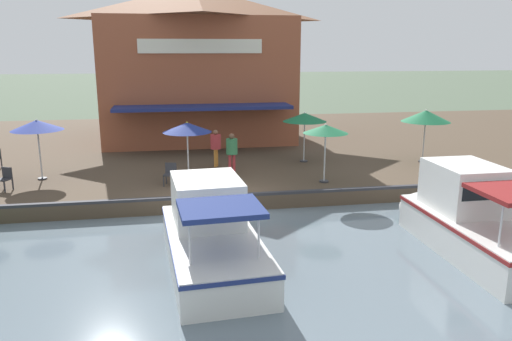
{
  "coord_description": "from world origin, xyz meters",
  "views": [
    {
      "loc": [
        16.83,
        -1.55,
        5.72
      ],
      "look_at": [
        -1.0,
        1.58,
        1.3
      ],
      "focal_mm": 35.0,
      "sensor_mm": 36.0,
      "label": 1
    }
  ],
  "objects_px": {
    "patio_umbrella_mid_patio_right": "(187,128)",
    "person_at_quay_edge": "(216,144)",
    "motorboat_distant_upstream": "(209,231)",
    "tree_downstream_bank": "(161,43)",
    "cafe_chair_back_row_seat": "(5,178)",
    "patio_umbrella_mid_patio_left": "(37,125)",
    "person_mid_patio": "(232,148)",
    "cafe_chair_beside_entrance": "(170,173)",
    "motorboat_mid_row": "(467,219)",
    "patio_umbrella_far_corner": "(426,116)",
    "patio_umbrella_by_entrance": "(326,129)",
    "patio_umbrella_near_quay_edge": "(305,117)",
    "waterfront_restaurant": "(196,62)"
  },
  "relations": [
    {
      "from": "person_mid_patio",
      "to": "motorboat_mid_row",
      "type": "xyz_separation_m",
      "value": [
        7.94,
        5.86,
        -0.74
      ]
    },
    {
      "from": "patio_umbrella_far_corner",
      "to": "patio_umbrella_mid_patio_left",
      "type": "distance_m",
      "value": 16.69
    },
    {
      "from": "cafe_chair_beside_entrance",
      "to": "cafe_chair_back_row_seat",
      "type": "height_order",
      "value": "same"
    },
    {
      "from": "patio_umbrella_by_entrance",
      "to": "patio_umbrella_near_quay_edge",
      "type": "xyz_separation_m",
      "value": [
        -3.69,
        0.18,
        -0.03
      ]
    },
    {
      "from": "patio_umbrella_near_quay_edge",
      "to": "person_mid_patio",
      "type": "relative_size",
      "value": 1.37
    },
    {
      "from": "person_mid_patio",
      "to": "patio_umbrella_mid_patio_left",
      "type": "bearing_deg",
      "value": -92.16
    },
    {
      "from": "patio_umbrella_mid_patio_left",
      "to": "cafe_chair_back_row_seat",
      "type": "distance_m",
      "value": 2.44
    },
    {
      "from": "patio_umbrella_mid_patio_right",
      "to": "person_mid_patio",
      "type": "bearing_deg",
      "value": 115.97
    },
    {
      "from": "patio_umbrella_near_quay_edge",
      "to": "person_at_quay_edge",
      "type": "bearing_deg",
      "value": -86.4
    },
    {
      "from": "patio_umbrella_mid_patio_left",
      "to": "patio_umbrella_by_entrance",
      "type": "bearing_deg",
      "value": 77.86
    },
    {
      "from": "patio_umbrella_by_entrance",
      "to": "patio_umbrella_mid_patio_right",
      "type": "height_order",
      "value": "patio_umbrella_mid_patio_right"
    },
    {
      "from": "person_mid_patio",
      "to": "motorboat_mid_row",
      "type": "bearing_deg",
      "value": 36.44
    },
    {
      "from": "cafe_chair_beside_entrance",
      "to": "motorboat_distant_upstream",
      "type": "height_order",
      "value": "motorboat_distant_upstream"
    },
    {
      "from": "cafe_chair_back_row_seat",
      "to": "patio_umbrella_mid_patio_left",
      "type": "bearing_deg",
      "value": 146.77
    },
    {
      "from": "patio_umbrella_near_quay_edge",
      "to": "patio_umbrella_mid_patio_right",
      "type": "distance_m",
      "value": 5.99
    },
    {
      "from": "motorboat_distant_upstream",
      "to": "tree_downstream_bank",
      "type": "distance_m",
      "value": 22.52
    },
    {
      "from": "patio_umbrella_mid_patio_right",
      "to": "person_at_quay_edge",
      "type": "xyz_separation_m",
      "value": [
        -2.25,
        1.32,
        -1.1
      ]
    },
    {
      "from": "person_mid_patio",
      "to": "motorboat_distant_upstream",
      "type": "height_order",
      "value": "person_mid_patio"
    },
    {
      "from": "patio_umbrella_by_entrance",
      "to": "motorboat_mid_row",
      "type": "distance_m",
      "value": 6.58
    },
    {
      "from": "tree_downstream_bank",
      "to": "person_at_quay_edge",
      "type": "bearing_deg",
      "value": 10.1
    },
    {
      "from": "patio_umbrella_by_entrance",
      "to": "patio_umbrella_mid_patio_left",
      "type": "relative_size",
      "value": 0.95
    },
    {
      "from": "patio_umbrella_mid_patio_left",
      "to": "cafe_chair_beside_entrance",
      "type": "bearing_deg",
      "value": 70.92
    },
    {
      "from": "person_at_quay_edge",
      "to": "motorboat_mid_row",
      "type": "xyz_separation_m",
      "value": [
        9.27,
        6.41,
        -0.71
      ]
    },
    {
      "from": "waterfront_restaurant",
      "to": "person_at_quay_edge",
      "type": "xyz_separation_m",
      "value": [
        8.65,
        0.29,
        -3.36
      ]
    },
    {
      "from": "person_at_quay_edge",
      "to": "person_mid_patio",
      "type": "bearing_deg",
      "value": 22.32
    },
    {
      "from": "patio_umbrella_near_quay_edge",
      "to": "patio_umbrella_mid_patio_right",
      "type": "xyz_separation_m",
      "value": [
        2.5,
        -5.44,
        0.05
      ]
    },
    {
      "from": "patio_umbrella_mid_patio_right",
      "to": "tree_downstream_bank",
      "type": "distance_m",
      "value": 15.73
    },
    {
      "from": "patio_umbrella_mid_patio_left",
      "to": "patio_umbrella_mid_patio_right",
      "type": "height_order",
      "value": "patio_umbrella_mid_patio_left"
    },
    {
      "from": "person_mid_patio",
      "to": "person_at_quay_edge",
      "type": "bearing_deg",
      "value": -157.68
    },
    {
      "from": "person_at_quay_edge",
      "to": "patio_umbrella_near_quay_edge",
      "type": "bearing_deg",
      "value": 93.6
    },
    {
      "from": "patio_umbrella_mid_patio_right",
      "to": "motorboat_distant_upstream",
      "type": "relative_size",
      "value": 0.36
    },
    {
      "from": "patio_umbrella_far_corner",
      "to": "motorboat_distant_upstream",
      "type": "relative_size",
      "value": 0.37
    },
    {
      "from": "person_at_quay_edge",
      "to": "tree_downstream_bank",
      "type": "relative_size",
      "value": 0.2
    },
    {
      "from": "patio_umbrella_by_entrance",
      "to": "person_at_quay_edge",
      "type": "relative_size",
      "value": 1.41
    },
    {
      "from": "patio_umbrella_by_entrance",
      "to": "person_mid_patio",
      "type": "xyz_separation_m",
      "value": [
        -2.1,
        -3.4,
        -1.04
      ]
    },
    {
      "from": "cafe_chair_back_row_seat",
      "to": "person_mid_patio",
      "type": "relative_size",
      "value": 0.5
    },
    {
      "from": "motorboat_distant_upstream",
      "to": "tree_downstream_bank",
      "type": "xyz_separation_m",
      "value": [
        -21.85,
        -1.29,
        5.27
      ]
    },
    {
      "from": "patio_umbrella_far_corner",
      "to": "patio_umbrella_mid_patio_right",
      "type": "bearing_deg",
      "value": -82.27
    },
    {
      "from": "patio_umbrella_by_entrance",
      "to": "patio_umbrella_mid_patio_right",
      "type": "xyz_separation_m",
      "value": [
        -1.19,
        -5.26,
        0.03
      ]
    },
    {
      "from": "motorboat_mid_row",
      "to": "waterfront_restaurant",
      "type": "bearing_deg",
      "value": -159.52
    },
    {
      "from": "motorboat_distant_upstream",
      "to": "tree_downstream_bank",
      "type": "relative_size",
      "value": 0.8
    },
    {
      "from": "patio_umbrella_far_corner",
      "to": "tree_downstream_bank",
      "type": "distance_m",
      "value": 18.55
    },
    {
      "from": "cafe_chair_beside_entrance",
      "to": "motorboat_distant_upstream",
      "type": "relative_size",
      "value": 0.13
    },
    {
      "from": "patio_umbrella_far_corner",
      "to": "patio_umbrella_by_entrance",
      "type": "relative_size",
      "value": 1.06
    },
    {
      "from": "cafe_chair_beside_entrance",
      "to": "motorboat_mid_row",
      "type": "height_order",
      "value": "motorboat_mid_row"
    },
    {
      "from": "patio_umbrella_far_corner",
      "to": "motorboat_distant_upstream",
      "type": "xyz_separation_m",
      "value": [
        8.01,
        -10.59,
        -1.9
      ]
    },
    {
      "from": "cafe_chair_back_row_seat",
      "to": "patio_umbrella_near_quay_edge",
      "type": "bearing_deg",
      "value": 102.71
    },
    {
      "from": "waterfront_restaurant",
      "to": "patio_umbrella_mid_patio_left",
      "type": "height_order",
      "value": "waterfront_restaurant"
    },
    {
      "from": "cafe_chair_back_row_seat",
      "to": "tree_downstream_bank",
      "type": "height_order",
      "value": "tree_downstream_bank"
    },
    {
      "from": "patio_umbrella_mid_patio_right",
      "to": "motorboat_distant_upstream",
      "type": "xyz_separation_m",
      "value": [
        6.53,
        0.28,
        -1.88
      ]
    }
  ]
}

